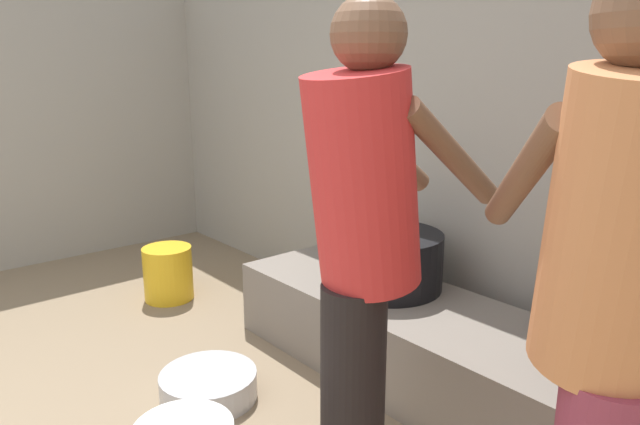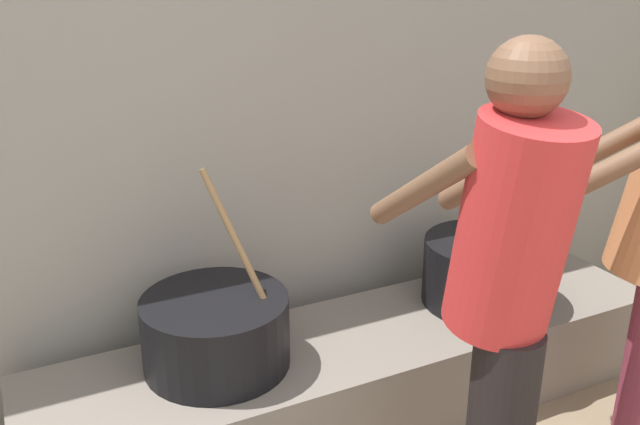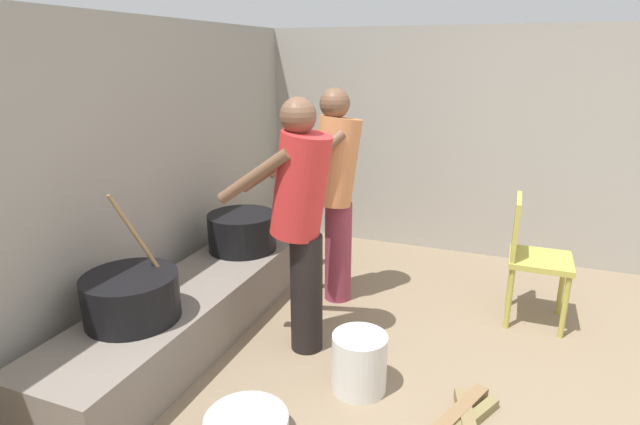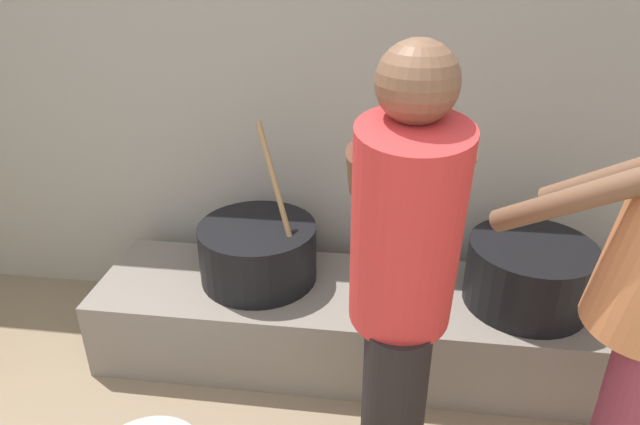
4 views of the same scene
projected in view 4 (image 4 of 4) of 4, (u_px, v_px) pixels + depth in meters
block_enclosure_rear at (285, 110)px, 2.72m from camera, size 5.62×0.20×2.03m
hearth_ledge at (385, 325)px, 2.57m from camera, size 2.59×0.60×0.37m
cooking_pot_main at (258, 252)px, 2.53m from camera, size 0.52×0.52×0.72m
cooking_pot_secondary at (529, 274)px, 2.36m from camera, size 0.51×0.51×0.28m
cook_in_red_shirt at (402, 282)px, 1.60m from camera, size 0.36×0.67×1.57m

